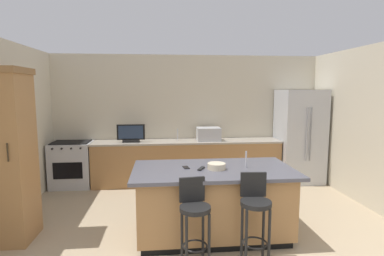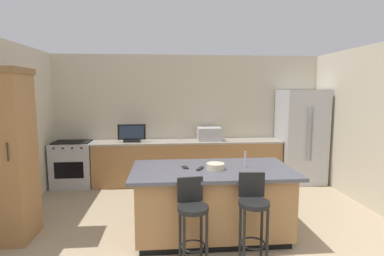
# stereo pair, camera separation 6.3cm
# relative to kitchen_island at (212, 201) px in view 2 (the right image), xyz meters

# --- Properties ---
(wall_back) EXTENTS (6.15, 0.12, 2.67)m
(wall_back) POSITION_rel_kitchen_island_xyz_m (-0.10, 2.72, 0.87)
(wall_back) COLOR beige
(wall_back) RESTS_ON ground_plane
(counter_back) EXTENTS (3.86, 0.62, 0.90)m
(counter_back) POSITION_rel_kitchen_island_xyz_m (-0.15, 2.34, -0.02)
(counter_back) COLOR #9E7042
(counter_back) RESTS_ON ground_plane
(kitchen_island) EXTENTS (2.10, 1.12, 0.92)m
(kitchen_island) POSITION_rel_kitchen_island_xyz_m (0.00, 0.00, 0.00)
(kitchen_island) COLOR black
(kitchen_island) RESTS_ON ground_plane
(refrigerator) EXTENTS (0.88, 0.81, 1.95)m
(refrigerator) POSITION_rel_kitchen_island_xyz_m (2.23, 2.26, 0.50)
(refrigerator) COLOR #B7BABF
(refrigerator) RESTS_ON ground_plane
(range_oven) EXTENTS (0.78, 0.63, 0.92)m
(range_oven) POSITION_rel_kitchen_island_xyz_m (-2.47, 2.34, -0.02)
(range_oven) COLOR #B7BABF
(range_oven) RESTS_ON ground_plane
(cabinet_tower) EXTENTS (0.60, 0.62, 2.22)m
(cabinet_tower) POSITION_rel_kitchen_island_xyz_m (-2.62, 0.14, 0.68)
(cabinet_tower) COLOR #9E7042
(cabinet_tower) RESTS_ON ground_plane
(microwave) EXTENTS (0.48, 0.36, 0.27)m
(microwave) POSITION_rel_kitchen_island_xyz_m (0.30, 2.34, 0.56)
(microwave) COLOR #B7BABF
(microwave) RESTS_ON counter_back
(tv_monitor) EXTENTS (0.55, 0.16, 0.36)m
(tv_monitor) POSITION_rel_kitchen_island_xyz_m (-1.29, 2.29, 0.59)
(tv_monitor) COLOR black
(tv_monitor) RESTS_ON counter_back
(sink_faucet_back) EXTENTS (0.02, 0.02, 0.24)m
(sink_faucet_back) POSITION_rel_kitchen_island_xyz_m (-0.34, 2.44, 0.55)
(sink_faucet_back) COLOR #B2B2B7
(sink_faucet_back) RESTS_ON counter_back
(sink_faucet_island) EXTENTS (0.02, 0.02, 0.22)m
(sink_faucet_island) POSITION_rel_kitchen_island_xyz_m (0.44, 0.00, 0.56)
(sink_faucet_island) COLOR #B2B2B7
(sink_faucet_island) RESTS_ON kitchen_island
(bar_stool_left) EXTENTS (0.34, 0.36, 0.98)m
(bar_stool_left) POSITION_rel_kitchen_island_xyz_m (-0.32, -0.67, 0.11)
(bar_stool_left) COLOR black
(bar_stool_left) RESTS_ON ground_plane
(bar_stool_right) EXTENTS (0.34, 0.35, 1.02)m
(bar_stool_right) POSITION_rel_kitchen_island_xyz_m (0.35, -0.70, 0.15)
(bar_stool_right) COLOR black
(bar_stool_right) RESTS_ON ground_plane
(fruit_bowl) EXTENTS (0.23, 0.23, 0.08)m
(fruit_bowl) POSITION_rel_kitchen_island_xyz_m (0.03, -0.05, 0.49)
(fruit_bowl) COLOR beige
(fruit_bowl) RESTS_ON kitchen_island
(cell_phone) EXTENTS (0.09, 0.16, 0.01)m
(cell_phone) POSITION_rel_kitchen_island_xyz_m (-0.35, 0.06, 0.45)
(cell_phone) COLOR black
(cell_phone) RESTS_ON kitchen_island
(tv_remote) EXTENTS (0.11, 0.17, 0.02)m
(tv_remote) POSITION_rel_kitchen_island_xyz_m (-0.17, -0.03, 0.46)
(tv_remote) COLOR black
(tv_remote) RESTS_ON kitchen_island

